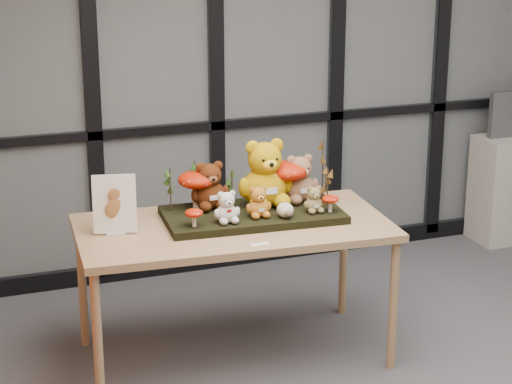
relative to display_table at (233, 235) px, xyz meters
name	(u,v)px	position (x,y,z in m)	size (l,w,h in m)	color
room_shell	(480,99)	(0.79, -1.12, 0.93)	(5.00, 5.00, 5.00)	#AAA7A0
glass_partition	(278,68)	(0.79, 1.35, 0.67)	(4.90, 0.06, 2.78)	#2D383F
display_table	(233,235)	(0.00, 0.00, 0.00)	(1.79, 0.99, 0.81)	#A58159
diorama_tray	(253,215)	(0.13, 0.06, 0.09)	(1.00, 0.50, 0.04)	black
bear_pooh_yellow	(264,169)	(0.24, 0.14, 0.32)	(0.33, 0.30, 0.43)	#BF8F08
bear_brown_medium	(210,183)	(-0.07, 0.20, 0.26)	(0.23, 0.21, 0.30)	#461D0A
bear_tan_back	(299,176)	(0.46, 0.14, 0.26)	(0.23, 0.21, 0.30)	#916242
bear_small_yellow	(258,200)	(0.13, -0.04, 0.20)	(0.15, 0.13, 0.19)	#C1701F
bear_white_bow	(227,205)	(-0.06, -0.07, 0.21)	(0.15, 0.13, 0.19)	silver
bear_beige_small	(314,198)	(0.45, -0.07, 0.19)	(0.13, 0.12, 0.17)	olive
plush_cream_hedgehog	(285,209)	(0.27, -0.11, 0.15)	(0.07, 0.06, 0.09)	beige
mushroom_back_left	(197,188)	(-0.14, 0.22, 0.23)	(0.22, 0.22, 0.24)	#A51905
mushroom_back_right	(288,180)	(0.38, 0.15, 0.24)	(0.24, 0.24, 0.27)	#A51905
mushroom_front_left	(194,217)	(-0.25, -0.08, 0.16)	(0.10, 0.10, 0.11)	#A51905
mushroom_front_right	(330,203)	(0.54, -0.10, 0.16)	(0.10, 0.10, 0.11)	#A51905
sprig_green_far_left	(170,190)	(-0.30, 0.22, 0.23)	(0.05, 0.05, 0.25)	#0E340C
sprig_green_mid_left	(195,183)	(-0.14, 0.26, 0.24)	(0.05, 0.05, 0.27)	#0E340C
sprig_dry_far_right	(323,170)	(0.60, 0.13, 0.29)	(0.05, 0.05, 0.36)	brown
sprig_dry_mid_right	(327,187)	(0.57, 0.00, 0.22)	(0.05, 0.05, 0.22)	brown
sprig_green_centre	(232,186)	(0.08, 0.25, 0.20)	(0.05, 0.05, 0.19)	#0E340C
sign_holder	(115,207)	(-0.65, 0.07, 0.22)	(0.23, 0.09, 0.33)	silver
label_card	(260,244)	(0.03, -0.35, 0.07)	(0.10, 0.03, 0.00)	white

